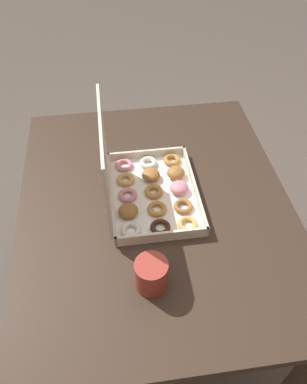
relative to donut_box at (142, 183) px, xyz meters
name	(u,v)px	position (x,y,z in m)	size (l,w,h in m)	color
ground_plane	(155,310)	(-0.03, -0.04, -0.79)	(8.00, 8.00, 0.00)	#564C44
dining_table	(155,225)	(-0.03, -0.04, -0.17)	(1.03, 0.84, 0.74)	#38281E
donut_box	(142,183)	(0.00, 0.00, 0.00)	(0.36, 0.28, 0.30)	white
coffee_mug	(151,274)	(-0.31, 0.01, -0.01)	(0.09, 0.09, 0.09)	#A3382D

